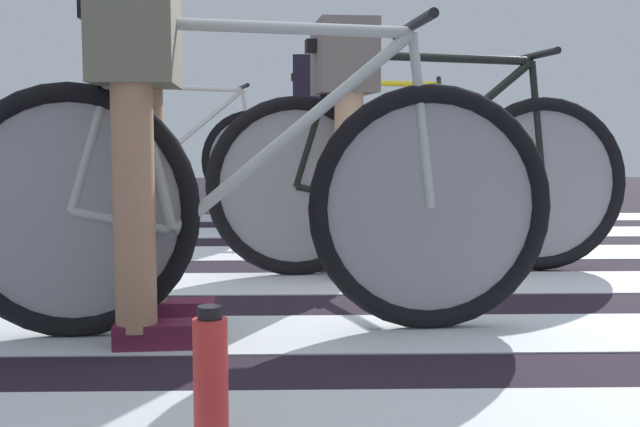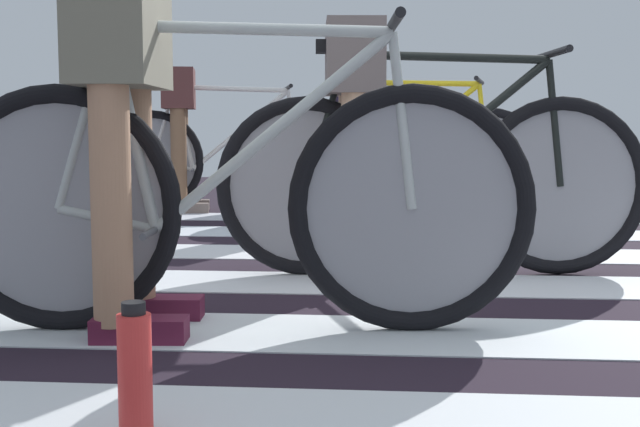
% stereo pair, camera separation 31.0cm
% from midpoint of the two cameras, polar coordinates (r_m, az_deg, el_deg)
% --- Properties ---
extents(ground, '(18.00, 14.00, 0.02)m').
position_cam_midpoint_polar(ground, '(2.91, 2.63, -5.94)').
color(ground, black).
extents(crosswalk_markings, '(5.44, 5.79, 0.00)m').
position_cam_midpoint_polar(crosswalk_markings, '(2.78, 3.30, -6.27)').
color(crosswalk_markings, silver).
rests_on(crosswalk_markings, ground).
extents(bicycle_1_of_4, '(1.74, 0.52, 0.93)m').
position_cam_midpoint_polar(bicycle_1_of_4, '(2.36, -8.42, 0.92)').
color(bicycle_1_of_4, black).
rests_on(bicycle_1_of_4, ground).
extents(cyclist_1_of_4, '(0.34, 0.42, 0.98)m').
position_cam_midpoint_polar(cyclist_1_of_4, '(2.38, -16.04, 6.88)').
color(cyclist_1_of_4, '#A87A5B').
rests_on(cyclist_1_of_4, ground).
extents(bicycle_2_of_4, '(1.73, 0.52, 0.93)m').
position_cam_midpoint_polar(bicycle_2_of_4, '(3.33, 4.34, 2.42)').
color(bicycle_2_of_4, black).
rests_on(bicycle_2_of_4, ground).
extents(cyclist_2_of_4, '(0.35, 0.43, 1.00)m').
position_cam_midpoint_polar(cyclist_2_of_4, '(3.28, -1.00, 6.99)').
color(cyclist_2_of_4, tan).
rests_on(cyclist_2_of_4, ground).
extents(bicycle_3_of_4, '(1.72, 0.55, 0.93)m').
position_cam_midpoint_polar(bicycle_3_of_4, '(5.20, 1.44, 3.69)').
color(bicycle_3_of_4, black).
rests_on(bicycle_3_of_4, ground).
extents(cyclist_3_of_4, '(0.37, 0.44, 1.04)m').
position_cam_midpoint_polar(cyclist_3_of_4, '(5.24, -1.94, 6.82)').
color(cyclist_3_of_4, brown).
rests_on(cyclist_3_of_4, ground).
extents(bicycle_4_of_4, '(1.71, 0.56, 0.93)m').
position_cam_midpoint_polar(bicycle_4_of_4, '(5.88, -11.26, 3.84)').
color(bicycle_4_of_4, black).
rests_on(bicycle_4_of_4, ground).
extents(cyclist_4_of_4, '(0.38, 0.45, 1.01)m').
position_cam_midpoint_polar(cyclist_4_of_4, '(5.87, -14.36, 6.36)').
color(cyclist_4_of_4, brown).
rests_on(cyclist_4_of_4, ground).
extents(water_bottle, '(0.07, 0.07, 0.26)m').
position_cam_midpoint_polar(water_bottle, '(1.59, -13.23, -11.12)').
color(water_bottle, red).
rests_on(water_bottle, ground).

